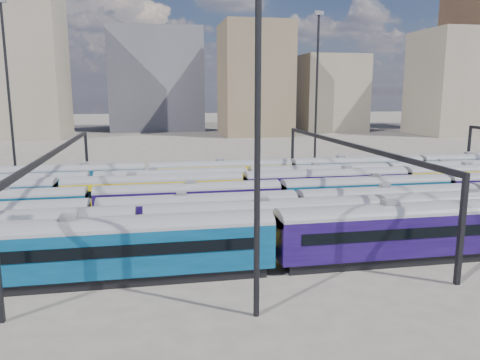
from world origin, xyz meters
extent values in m
plane|color=#48423D|center=(0.00, 0.00, 0.00)|extent=(500.00, 500.00, 0.00)
cube|color=black|center=(-13.57, -15.00, 0.39)|extent=(21.27, 2.76, 0.78)
cube|color=#042C49|center=(-13.57, -15.00, 2.41)|extent=(22.38, 3.25, 3.25)
cylinder|color=#4C4C51|center=(-13.57, -15.00, 4.03)|extent=(22.38, 3.25, 3.25)
cube|color=black|center=(-13.57, -16.64, 2.80)|extent=(19.70, 0.06, 0.84)
cube|color=black|center=(-13.57, -13.36, 2.80)|extent=(19.70, 0.06, 0.84)
cube|color=slate|center=(-13.57, -15.00, 4.89)|extent=(1.12, 1.01, 0.39)
cube|color=black|center=(9.41, -15.00, 0.39)|extent=(21.27, 2.76, 0.78)
cube|color=#120733|center=(9.41, -15.00, 2.41)|extent=(22.38, 3.25, 3.25)
cylinder|color=#4C4C51|center=(9.41, -15.00, 4.03)|extent=(22.38, 3.25, 3.25)
cube|color=black|center=(9.41, -16.64, 2.80)|extent=(19.70, 0.06, 0.84)
cube|color=black|center=(9.41, -13.36, 2.80)|extent=(19.70, 0.06, 0.84)
cube|color=slate|center=(9.41, -15.00, 4.89)|extent=(1.12, 1.01, 0.39)
cube|color=black|center=(-22.58, -10.00, 0.36)|extent=(19.32, 2.51, 0.71)
cube|color=#042C49|center=(-22.58, -10.00, 2.19)|extent=(20.33, 2.95, 2.95)
cylinder|color=#4C4C51|center=(-22.58, -10.00, 3.66)|extent=(20.33, 2.95, 2.95)
cube|color=black|center=(-22.58, -8.51, 2.54)|extent=(17.89, 0.06, 0.76)
cube|color=slate|center=(-22.58, -10.00, 4.45)|extent=(1.02, 0.91, 0.36)
cube|color=black|center=(-1.64, -10.00, 0.36)|extent=(19.32, 2.51, 0.71)
cube|color=#B39907|center=(-1.64, -10.00, 2.19)|extent=(20.33, 2.95, 2.95)
cylinder|color=#4C4C51|center=(-1.64, -10.00, 3.66)|extent=(20.33, 2.95, 2.95)
cube|color=black|center=(-1.64, -11.49, 2.54)|extent=(17.89, 0.06, 0.76)
cube|color=black|center=(-1.64, -8.51, 2.54)|extent=(17.89, 0.06, 0.76)
cube|color=slate|center=(-1.64, -10.00, 4.45)|extent=(1.02, 0.91, 0.36)
cube|color=black|center=(19.29, -10.00, 0.36)|extent=(19.32, 2.51, 0.71)
cube|color=#042C49|center=(19.29, -10.00, 2.19)|extent=(20.33, 2.95, 2.95)
cube|color=black|center=(19.29, -8.51, 2.54)|extent=(17.89, 0.06, 0.76)
cube|color=black|center=(-6.77, -5.00, 0.33)|extent=(17.72, 2.30, 0.65)
cube|color=#120733|center=(-6.77, -5.00, 2.01)|extent=(18.66, 2.71, 2.71)
cylinder|color=#4C4C51|center=(-6.77, -5.00, 3.36)|extent=(18.66, 2.71, 2.71)
cube|color=black|center=(-6.77, -6.37, 2.33)|extent=(16.42, 0.06, 0.70)
cube|color=black|center=(-6.77, -3.63, 2.33)|extent=(16.42, 0.06, 0.70)
cube|color=slate|center=(-6.77, -5.00, 4.08)|extent=(0.93, 0.84, 0.33)
cube|color=black|center=(12.49, -5.00, 0.33)|extent=(17.72, 2.30, 0.65)
cube|color=#042C49|center=(12.49, -5.00, 2.01)|extent=(18.66, 2.71, 2.71)
cylinder|color=#4C4C51|center=(12.49, -5.00, 3.36)|extent=(18.66, 2.71, 2.71)
cube|color=black|center=(12.49, -6.37, 2.33)|extent=(16.42, 0.06, 0.70)
cube|color=black|center=(12.49, -3.63, 2.33)|extent=(16.42, 0.06, 0.70)
cube|color=slate|center=(12.49, -5.00, 4.08)|extent=(0.93, 0.84, 0.33)
cube|color=black|center=(-7.31, 0.00, 0.34)|extent=(18.25, 2.37, 0.67)
cube|color=#120733|center=(-7.31, 0.00, 2.07)|extent=(19.21, 2.79, 2.79)
cylinder|color=#4C4C51|center=(-7.31, 0.00, 3.46)|extent=(19.21, 2.79, 2.79)
cube|color=black|center=(-7.31, -1.41, 2.40)|extent=(16.91, 0.06, 0.72)
cube|color=black|center=(-7.31, 1.41, 2.40)|extent=(16.91, 0.06, 0.72)
cube|color=slate|center=(-7.31, 0.00, 4.20)|extent=(0.96, 0.86, 0.34)
cube|color=black|center=(12.50, 0.00, 0.34)|extent=(18.25, 2.37, 0.67)
cube|color=#042C49|center=(12.50, 0.00, 2.07)|extent=(19.21, 2.79, 2.79)
cylinder|color=#4C4C51|center=(12.50, 0.00, 3.46)|extent=(19.21, 2.79, 2.79)
cube|color=black|center=(12.50, -1.41, 2.40)|extent=(16.91, 0.06, 0.72)
cube|color=black|center=(12.50, 1.41, 2.40)|extent=(16.91, 0.06, 0.72)
cube|color=slate|center=(12.50, 0.00, 4.20)|extent=(0.96, 0.86, 0.34)
cube|color=black|center=(-10.85, 5.00, 0.35)|extent=(18.95, 2.46, 0.70)
cube|color=#B39907|center=(-10.85, 5.00, 2.14)|extent=(19.95, 2.89, 2.89)
cylinder|color=#4C4C51|center=(-10.85, 5.00, 3.59)|extent=(19.95, 2.89, 2.89)
cube|color=black|center=(-10.85, 3.53, 2.49)|extent=(17.56, 0.06, 0.75)
cube|color=black|center=(-10.85, 6.47, 2.49)|extent=(17.56, 0.06, 0.75)
cube|color=slate|center=(-10.85, 5.00, 4.36)|extent=(1.00, 0.90, 0.35)
cube|color=black|center=(9.70, 5.00, 0.35)|extent=(18.95, 2.46, 0.70)
cube|color=#120733|center=(9.70, 5.00, 2.14)|extent=(19.95, 2.89, 2.89)
cylinder|color=#4C4C51|center=(9.70, 5.00, 3.59)|extent=(19.95, 2.89, 2.89)
cube|color=black|center=(9.70, 3.53, 2.49)|extent=(17.56, 0.06, 0.75)
cube|color=black|center=(9.70, 6.47, 2.49)|extent=(17.56, 0.06, 0.75)
cube|color=slate|center=(9.70, 5.00, 4.36)|extent=(1.00, 0.90, 0.35)
cube|color=black|center=(30.25, 5.00, 0.35)|extent=(18.95, 2.46, 0.70)
cube|color=#B39907|center=(30.25, 5.00, 2.14)|extent=(19.95, 2.89, 2.89)
cylinder|color=#4C4C51|center=(30.25, 5.00, 3.59)|extent=(19.95, 2.89, 2.89)
cube|color=black|center=(30.25, 6.47, 2.49)|extent=(17.56, 0.06, 0.75)
cube|color=slate|center=(30.25, 5.00, 4.36)|extent=(1.00, 0.90, 0.35)
cube|color=black|center=(-27.89, 10.00, 0.33)|extent=(17.74, 2.30, 0.65)
cube|color=#042C49|center=(-27.89, 10.00, 2.01)|extent=(18.68, 2.71, 2.71)
cylinder|color=#4C4C51|center=(-27.89, 10.00, 3.36)|extent=(18.68, 2.71, 2.71)
cube|color=black|center=(-27.89, 8.63, 2.33)|extent=(16.44, 0.06, 0.70)
cube|color=black|center=(-27.89, 11.37, 2.33)|extent=(16.44, 0.06, 0.70)
cube|color=slate|center=(-27.89, 10.00, 4.08)|extent=(0.93, 0.84, 0.33)
cube|color=black|center=(-8.61, 10.00, 0.33)|extent=(17.74, 2.30, 0.65)
cube|color=#B39907|center=(-8.61, 10.00, 2.01)|extent=(18.68, 2.71, 2.71)
cylinder|color=#4C4C51|center=(-8.61, 10.00, 3.36)|extent=(18.68, 2.71, 2.71)
cube|color=black|center=(-8.61, 8.63, 2.33)|extent=(16.44, 0.06, 0.70)
cube|color=black|center=(-8.61, 11.37, 2.33)|extent=(16.44, 0.06, 0.70)
cube|color=slate|center=(-8.61, 10.00, 4.08)|extent=(0.93, 0.84, 0.33)
cube|color=black|center=(10.67, 10.00, 0.33)|extent=(17.74, 2.30, 0.65)
cube|color=#120733|center=(10.67, 10.00, 2.01)|extent=(18.68, 2.71, 2.71)
cylinder|color=#4C4C51|center=(10.67, 10.00, 3.36)|extent=(18.68, 2.71, 2.71)
cube|color=black|center=(10.67, 8.63, 2.33)|extent=(16.44, 0.06, 0.70)
cube|color=black|center=(10.67, 11.37, 2.33)|extent=(16.44, 0.06, 0.70)
cube|color=slate|center=(10.67, 10.00, 4.08)|extent=(0.93, 0.84, 0.33)
cube|color=black|center=(29.94, 10.00, 0.33)|extent=(17.74, 2.30, 0.65)
cube|color=#B39907|center=(29.94, 10.00, 2.01)|extent=(18.68, 2.71, 2.71)
cylinder|color=#4C4C51|center=(29.94, 10.00, 3.36)|extent=(18.68, 2.71, 2.71)
cube|color=black|center=(29.94, 8.63, 2.33)|extent=(16.44, 0.06, 0.70)
cube|color=black|center=(29.94, 11.37, 2.33)|extent=(16.44, 0.06, 0.70)
cube|color=slate|center=(29.94, 10.00, 4.08)|extent=(0.93, 0.84, 0.33)
cube|color=black|center=(-21.67, 15.00, 0.34)|extent=(18.41, 2.39, 0.68)
cube|color=#042C49|center=(-21.67, 15.00, 2.08)|extent=(19.38, 2.81, 2.81)
cylinder|color=#4C4C51|center=(-21.67, 15.00, 3.49)|extent=(19.38, 2.81, 2.81)
cube|color=black|center=(-21.67, 13.58, 2.42)|extent=(17.05, 0.06, 0.73)
cube|color=black|center=(-21.67, 16.42, 2.42)|extent=(17.05, 0.06, 0.73)
cube|color=slate|center=(-21.67, 15.00, 4.24)|extent=(0.97, 0.87, 0.34)
cube|color=black|center=(-1.69, 15.00, 0.34)|extent=(18.41, 2.39, 0.68)
cube|color=#B39907|center=(-1.69, 15.00, 2.08)|extent=(19.38, 2.81, 2.81)
cylinder|color=#4C4C51|center=(-1.69, 15.00, 3.49)|extent=(19.38, 2.81, 2.81)
cube|color=black|center=(-1.69, 13.58, 2.42)|extent=(17.05, 0.06, 0.73)
cube|color=black|center=(-1.69, 16.42, 2.42)|extent=(17.05, 0.06, 0.73)
cube|color=slate|center=(-1.69, 15.00, 4.24)|extent=(0.97, 0.87, 0.34)
cube|color=black|center=(18.28, 15.00, 0.34)|extent=(18.41, 2.39, 0.68)
cube|color=#042C49|center=(18.28, 15.00, 2.08)|extent=(19.38, 2.81, 2.81)
cylinder|color=#4C4C51|center=(18.28, 15.00, 3.49)|extent=(19.38, 2.81, 2.81)
cube|color=black|center=(18.28, 13.58, 2.42)|extent=(17.05, 0.06, 0.73)
cube|color=black|center=(18.28, 16.42, 2.42)|extent=(17.05, 0.06, 0.73)
cube|color=slate|center=(18.28, 15.00, 4.24)|extent=(0.97, 0.87, 0.34)
cube|color=black|center=(38.26, 15.00, 0.34)|extent=(18.41, 2.39, 0.68)
cube|color=#042C49|center=(38.26, 15.00, 2.08)|extent=(19.38, 2.81, 2.81)
cylinder|color=#4C4C51|center=(38.26, 15.00, 3.49)|extent=(19.38, 2.81, 2.81)
cube|color=black|center=(38.26, 16.42, 2.42)|extent=(17.05, 0.06, 0.73)
cube|color=slate|center=(38.26, 15.00, 4.24)|extent=(0.97, 0.87, 0.34)
cube|color=black|center=(-20.00, 20.00, 4.00)|extent=(0.35, 0.35, 8.00)
cube|color=black|center=(-20.00, 0.00, 7.80)|extent=(0.30, 40.00, 0.45)
cube|color=black|center=(10.00, -20.00, 4.00)|extent=(0.35, 0.35, 8.00)
cube|color=black|center=(10.00, 20.00, 4.00)|extent=(0.35, 0.35, 8.00)
cube|color=black|center=(10.00, 0.00, 7.80)|extent=(0.30, 40.00, 0.45)
cube|color=black|center=(40.00, 20.00, 4.00)|extent=(0.35, 0.35, 8.00)
cylinder|color=black|center=(-30.00, 22.00, 12.50)|extent=(0.36, 0.36, 25.00)
cube|color=slate|center=(-30.00, 22.00, 25.30)|extent=(1.40, 0.50, 0.60)
cylinder|color=black|center=(-5.00, -22.00, 12.50)|extent=(0.36, 0.36, 25.00)
cylinder|color=black|center=(15.00, 24.00, 12.50)|extent=(0.36, 0.36, 25.00)
cube|color=slate|center=(15.00, 24.00, 25.30)|extent=(1.40, 0.50, 0.60)
cube|color=#665B4C|center=(-53.13, 101.52, 22.62)|extent=(34.22, 24.48, 45.24)
cube|color=#38383F|center=(-8.81, 123.01, 17.41)|extent=(31.45, 23.82, 34.83)
cube|color=brown|center=(20.99, 97.07, 16.99)|extent=(20.53, 21.40, 33.97)
cube|color=#665B4C|center=(50.05, 108.48, 12.82)|extent=(21.40, 20.66, 25.64)
cube|color=#665B4C|center=(80.21, 87.38, 16.07)|extent=(16.30, 22.06, 32.15)
camera|label=1|loc=(-10.86, -47.80, 13.43)|focal=35.00mm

